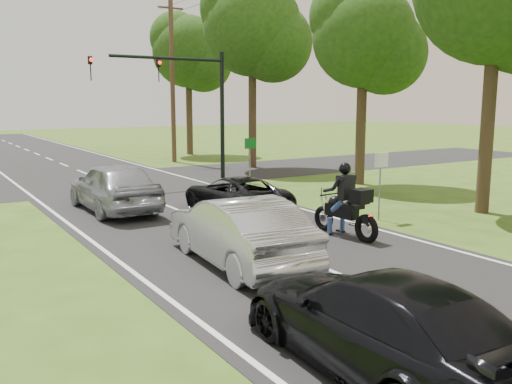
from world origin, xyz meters
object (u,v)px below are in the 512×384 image
Objects in this scene: dark_car_behind at (379,322)px; traffic_signal at (186,92)px; dark_suv at (235,195)px; utility_pole_far at (172,79)px; silver_suv at (114,186)px; sign_white at (381,170)px; silver_sedan at (238,231)px; sign_green at (250,150)px; motorcycle_rider at (347,208)px.

traffic_signal is at bearing -104.25° from dark_car_behind.
dark_suv is 0.93× the size of dark_car_behind.
dark_suv is 0.45× the size of utility_pole_far.
sign_white reaches higher than silver_suv.
sign_white is (1.36, -11.02, -2.54)m from traffic_signal.
traffic_signal is (4.79, 12.72, 3.34)m from silver_sedan.
silver_suv is at bearing -121.51° from utility_pole_far.
utility_pole_far reaches higher than traffic_signal.
dark_suv is 5.94m from sign_green.
sign_white is at bearing -160.10° from silver_sedan.
traffic_signal reaches higher than silver_suv.
dark_suv is at bearing 141.54° from silver_suv.
sign_white is at bearing 134.28° from dark_suv.
motorcycle_rider is at bearing 101.85° from dark_suv.
dark_suv is 5.77m from silver_sedan.
sign_green is (3.50, 4.70, 0.96)m from dark_suv.
traffic_signal is (1.94, 7.71, 3.50)m from dark_suv.
traffic_signal is at bearing 97.05° from sign_white.
dark_suv is (-0.97, 4.36, -0.18)m from motorcycle_rider.
sign_green reaches higher than motorcycle_rider.
traffic_signal reaches higher than sign_green.
silver_suv is 2.34× the size of sign_white.
utility_pole_far reaches higher than dark_suv.
sign_white is at bearing -91.43° from sign_green.
traffic_signal is 0.64× the size of utility_pole_far.
utility_pole_far is at bearing 83.27° from sign_green.
silver_suv is 8.83m from sign_white.
traffic_signal is 11.39m from sign_white.
traffic_signal is at bearing 82.41° from motorcycle_rider.
silver_sedan is 2.24× the size of sign_white.
sign_white reaches higher than dark_suv.
sign_green reaches higher than silver_suv.
silver_sedan is 2.24× the size of sign_green.
motorcycle_rider is 8.11m from silver_suv.
sign_green is at bearing 88.57° from sign_white.
utility_pole_far is at bearing -104.90° from dark_car_behind.
utility_pole_far reaches higher than dark_car_behind.
dark_suv is 17.02m from utility_pole_far.
dark_suv is 4.15m from silver_suv.
dark_suv is 0.90× the size of silver_suv.
traffic_signal is at bearing -109.68° from utility_pole_far.
utility_pole_far is (8.57, 26.02, 4.37)m from dark_car_behind.
sign_white reaches higher than motorcycle_rider.
sign_white is at bearing 137.81° from silver_suv.
silver_sedan is at bearing -164.52° from sign_white.
dark_suv is at bearing -106.76° from dark_car_behind.
traffic_signal is (0.97, 12.08, 3.32)m from motorcycle_rider.
motorcycle_rider is 0.38× the size of traffic_signal.
dark_car_behind is at bearing 84.64° from silver_sedan.
dark_suv is at bearing 134.96° from sign_white.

